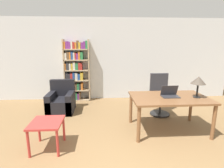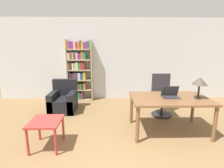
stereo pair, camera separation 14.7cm
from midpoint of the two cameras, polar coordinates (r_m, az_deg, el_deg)
The scene contains 8 objects.
wall_back at distance 5.96m, azimuth 0.06°, elevation 8.04°, with size 8.00×0.06×2.70m.
desk at distance 3.89m, azimuth 17.11°, elevation -5.28°, with size 1.59×1.00×0.76m.
laptop at distance 3.87m, azimuth 17.35°, elevation -3.19°, with size 0.36×0.23×0.24m.
table_lamp at distance 3.95m, azimuth 25.43°, elevation 0.94°, with size 0.30×0.30×0.44m.
office_chair at distance 4.83m, azimuth 14.46°, elevation -3.81°, with size 0.51×0.51×1.09m.
side_table_blue at distance 3.39m, azimuth -21.75°, elevation -12.63°, with size 0.54×0.58×0.52m.
armchair at distance 5.13m, azimuth -16.96°, elevation -5.54°, with size 0.69×0.78×0.86m.
bookshelf at distance 5.87m, azimuth -12.54°, elevation 4.36°, with size 0.82×0.28×2.00m.
Camera 1 is at (-0.46, -1.39, 1.83)m, focal length 28.00 mm.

